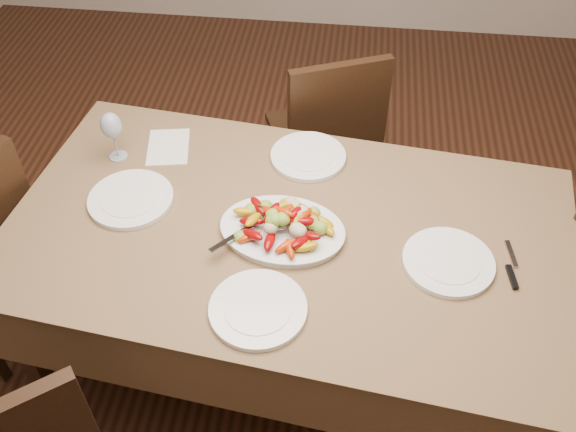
# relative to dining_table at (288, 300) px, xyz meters

# --- Properties ---
(floor) EXTENTS (6.00, 6.00, 0.00)m
(floor) POSITION_rel_dining_table_xyz_m (0.04, -0.24, -0.38)
(floor) COLOR #371D10
(floor) RESTS_ON ground
(dining_table) EXTENTS (1.95, 1.25, 0.76)m
(dining_table) POSITION_rel_dining_table_xyz_m (0.00, 0.00, 0.00)
(dining_table) COLOR brown
(dining_table) RESTS_ON ground
(chair_far) EXTENTS (0.55, 0.55, 0.95)m
(chair_far) POSITION_rel_dining_table_xyz_m (0.05, 0.88, 0.10)
(chair_far) COLOR black
(chair_far) RESTS_ON ground
(serving_platter) EXTENTS (0.42, 0.34, 0.02)m
(serving_platter) POSITION_rel_dining_table_xyz_m (-0.02, -0.02, 0.39)
(serving_platter) COLOR white
(serving_platter) RESTS_ON dining_table
(roasted_vegetables) EXTENTS (0.35, 0.25, 0.09)m
(roasted_vegetables) POSITION_rel_dining_table_xyz_m (-0.02, -0.02, 0.45)
(roasted_vegetables) COLOR #770304
(roasted_vegetables) RESTS_ON serving_platter
(serving_spoon) EXTENTS (0.26, 0.22, 0.03)m
(serving_spoon) POSITION_rel_dining_table_xyz_m (-0.08, -0.05, 0.43)
(serving_spoon) COLOR #9EA0A8
(serving_spoon) RESTS_ON serving_platter
(plate_left) EXTENTS (0.29, 0.29, 0.02)m
(plate_left) POSITION_rel_dining_table_xyz_m (-0.55, 0.07, 0.39)
(plate_left) COLOR white
(plate_left) RESTS_ON dining_table
(plate_right) EXTENTS (0.28, 0.28, 0.02)m
(plate_right) POSITION_rel_dining_table_xyz_m (0.51, -0.09, 0.39)
(plate_right) COLOR white
(plate_right) RESTS_ON dining_table
(plate_far) EXTENTS (0.28, 0.28, 0.02)m
(plate_far) POSITION_rel_dining_table_xyz_m (0.03, 0.36, 0.39)
(plate_far) COLOR white
(plate_far) RESTS_ON dining_table
(plate_near) EXTENTS (0.29, 0.29, 0.02)m
(plate_near) POSITION_rel_dining_table_xyz_m (-0.05, -0.34, 0.39)
(plate_near) COLOR white
(plate_near) RESTS_ON dining_table
(wine_glass) EXTENTS (0.08, 0.08, 0.20)m
(wine_glass) POSITION_rel_dining_table_xyz_m (-0.66, 0.29, 0.48)
(wine_glass) COLOR #8C99A5
(wine_glass) RESTS_ON dining_table
(menu_card) EXTENTS (0.19, 0.23, 0.00)m
(menu_card) POSITION_rel_dining_table_xyz_m (-0.49, 0.37, 0.38)
(menu_card) COLOR silver
(menu_card) RESTS_ON dining_table
(table_knife) EXTENTS (0.04, 0.20, 0.01)m
(table_knife) POSITION_rel_dining_table_xyz_m (0.70, -0.08, 0.38)
(table_knife) COLOR #9EA0A8
(table_knife) RESTS_ON dining_table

